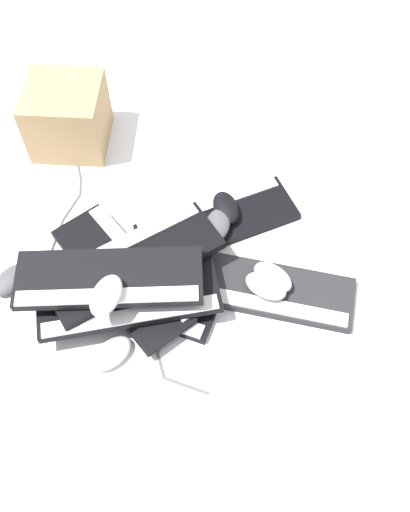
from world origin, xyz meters
The scene contains 17 objects.
ground_plane centered at (0.00, 0.00, 0.00)m, with size 3.20×3.20×0.00m, color silver.
keyboard_0 centered at (0.21, 0.00, 0.01)m, with size 0.32×0.46×0.03m.
keyboard_1 centered at (-0.02, 0.21, 0.01)m, with size 0.28×0.46×0.03m.
keyboard_2 centered at (0.00, -0.13, 0.01)m, with size 0.23×0.46×0.03m.
keyboard_3 centered at (0.01, 0.24, 0.04)m, with size 0.43×0.40×0.03m.
keyboard_4 centered at (-0.07, 0.21, 0.07)m, with size 0.24×0.46×0.03m.
keyboard_5 centered at (0.02, 0.20, 0.10)m, with size 0.37×0.45×0.03m.
keyboard_6 centered at (-0.05, 0.25, 0.13)m, with size 0.18×0.45×0.03m.
mouse_0 centered at (0.02, -0.14, 0.05)m, with size 0.11×0.07×0.04m, color #B7B7BC.
mouse_1 centered at (-0.01, -0.13, 0.05)m, with size 0.11×0.07×0.04m, color #B7B7BC.
mouse_2 centered at (-0.19, 0.24, 0.02)m, with size 0.11×0.07×0.04m, color silver.
mouse_3 centered at (0.23, -0.02, 0.05)m, with size 0.11×0.07×0.04m, color black.
mouse_4 centered at (0.17, 0.00, 0.05)m, with size 0.11×0.07×0.04m, color #4C4C51.
mouse_5 centered at (-0.12, 0.24, 0.17)m, with size 0.11×0.07×0.04m, color #B7B7BC.
mouse_6 centered at (0.00, 0.53, 0.02)m, with size 0.11×0.07×0.04m, color #4C4C51.
cable_0 centered at (0.03, 0.28, 0.00)m, with size 0.69×0.44×0.01m.
cardboard_box centered at (0.51, 0.45, 0.10)m, with size 0.22×0.21×0.20m, color tan.
Camera 1 is at (-0.71, 0.00, 1.30)m, focal length 40.00 mm.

